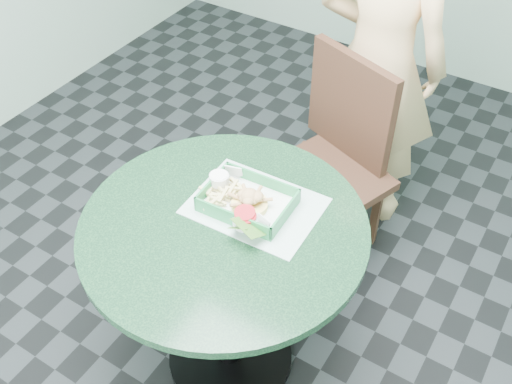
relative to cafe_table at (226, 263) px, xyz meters
The scene contains 10 objects.
floor 0.58m from the cafe_table, ahead, with size 4.00×5.00×0.02m, color #303335.
cafe_table is the anchor object (origin of this frame).
dining_chair 0.77m from the cafe_table, 87.93° to the left, with size 0.45×0.45×0.93m.
diner_person 1.13m from the cafe_table, 87.93° to the left, with size 0.62×0.40×1.69m, color #F3C388.
placemat 0.21m from the cafe_table, 71.42° to the left, with size 0.41×0.31×0.00m, color #A3C2BC.
food_basket 0.22m from the cafe_table, 78.12° to the left, with size 0.28×0.20×0.06m.
crab_sandwich 0.24m from the cafe_table, 69.06° to the left, with size 0.12×0.12×0.07m.
fries_pile 0.24m from the cafe_table, 128.22° to the left, with size 0.12×0.13×0.05m, color #D5C780, non-canonical shape.
sauce_ramekin 0.27m from the cafe_table, 127.25° to the left, with size 0.07×0.07×0.04m.
garnish_cup 0.22m from the cafe_table, 12.89° to the left, with size 0.12×0.12×0.05m.
Camera 1 is at (0.77, -1.04, 2.13)m, focal length 42.00 mm.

